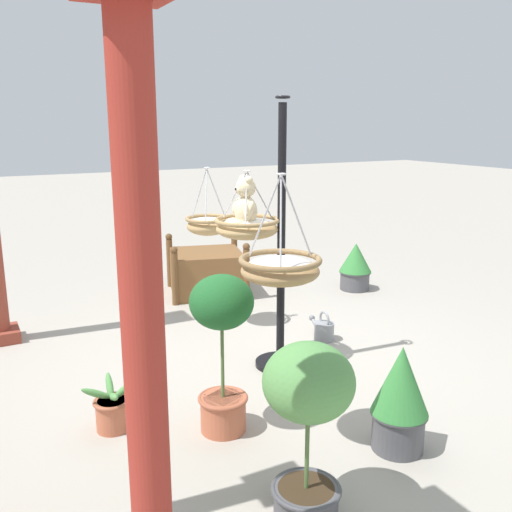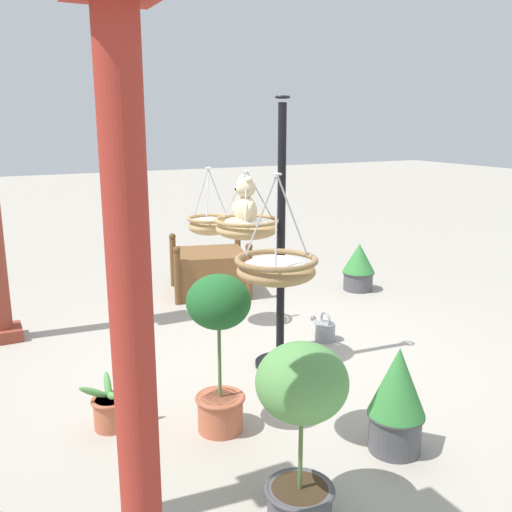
% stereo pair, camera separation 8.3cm
% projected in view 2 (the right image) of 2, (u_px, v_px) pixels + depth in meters
% --- Properties ---
extents(ground_plane, '(40.00, 40.00, 0.00)m').
position_uv_depth(ground_plane, '(262.00, 359.00, 5.21)').
color(ground_plane, '#A8A093').
extents(display_pole_central, '(0.44, 0.44, 2.33)m').
position_uv_depth(display_pole_central, '(281.00, 289.00, 4.90)').
color(display_pole_central, black).
rests_on(display_pole_central, ground).
extents(hanging_basket_with_teddy, '(0.55, 0.55, 0.58)m').
position_uv_depth(hanging_basket_with_teddy, '(247.00, 227.00, 4.80)').
color(hanging_basket_with_teddy, tan).
extents(teddy_bear, '(0.30, 0.26, 0.44)m').
position_uv_depth(teddy_bear, '(244.00, 205.00, 4.74)').
color(teddy_bear, beige).
extents(hanging_basket_left_high, '(0.51, 0.51, 0.68)m').
position_uv_depth(hanging_basket_left_high, '(276.00, 268.00, 3.47)').
color(hanging_basket_left_high, '#A37F51').
extents(hanging_basket_right_low, '(0.46, 0.46, 0.69)m').
position_uv_depth(hanging_basket_right_low, '(209.00, 224.00, 5.75)').
color(hanging_basket_right_low, tan).
extents(greenhouse_pillar_far_back, '(0.34, 0.34, 2.66)m').
position_uv_depth(greenhouse_pillar_far_back, '(133.00, 337.00, 2.30)').
color(greenhouse_pillar_far_back, '#9E2D23').
rests_on(greenhouse_pillar_far_back, ground).
extents(wooden_planter_box, '(1.08, 1.13, 0.71)m').
position_uv_depth(wooden_planter_box, '(210.00, 270.00, 7.15)').
color(wooden_planter_box, brown).
rests_on(wooden_planter_box, ground).
extents(potted_plant_flowering_red, '(0.44, 0.44, 1.14)m').
position_uv_depth(potted_plant_flowering_red, '(219.00, 336.00, 3.86)').
color(potted_plant_flowering_red, '#BC6042').
rests_on(potted_plant_flowering_red, ground).
extents(potted_plant_bushy_green, '(0.42, 0.42, 0.37)m').
position_uv_depth(potted_plant_bushy_green, '(110.00, 408.00, 4.00)').
color(potted_plant_bushy_green, '#BC6042').
rests_on(potted_plant_bushy_green, ground).
extents(potted_plant_small_succulent, '(0.41, 0.41, 0.61)m').
position_uv_depth(potted_plant_small_succulent, '(359.00, 266.00, 7.26)').
color(potted_plant_small_succulent, '#4C4C51').
rests_on(potted_plant_small_succulent, ground).
extents(potted_plant_trailing_ivy, '(0.38, 0.38, 0.73)m').
position_uv_depth(potted_plant_trailing_ivy, '(397.00, 399.00, 3.68)').
color(potted_plant_trailing_ivy, '#4C4C51').
rests_on(potted_plant_trailing_ivy, ground).
extents(potted_plant_broad_leaf, '(0.49, 0.49, 1.01)m').
position_uv_depth(potted_plant_broad_leaf, '(301.00, 409.00, 3.00)').
color(potted_plant_broad_leaf, '#4C4C51').
rests_on(potted_plant_broad_leaf, ground).
extents(watering_can, '(0.35, 0.20, 0.30)m').
position_uv_depth(watering_can, '(324.00, 330.00, 5.63)').
color(watering_can, gray).
rests_on(watering_can, ground).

